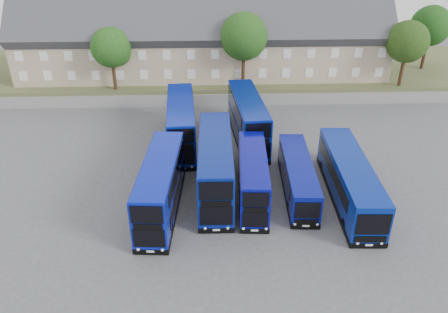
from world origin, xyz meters
TOP-DOWN VIEW (x-y plane):
  - ground at (0.00, 0.00)m, footprint 120.00×120.00m
  - retaining_wall at (0.00, 24.00)m, footprint 70.00×0.40m
  - earth_bank at (0.00, 34.00)m, footprint 80.00×20.00m
  - terrace_row at (-3.00, 30.00)m, footprint 48.00×10.40m
  - dd_front_left at (-6.28, 1.72)m, footprint 3.27×11.23m
  - dd_front_mid at (-1.90, 4.45)m, footprint 2.90×12.11m
  - dd_front_right at (1.15, 3.16)m, footprint 2.80×9.94m
  - dd_rear_left at (-5.24, 13.41)m, footprint 3.35×11.79m
  - dd_rear_right at (1.67, 14.29)m, footprint 3.63×11.95m
  - coach_east_a at (5.09, 4.02)m, footprint 2.81×10.85m
  - coach_east_b at (9.16, 2.81)m, footprint 3.28×13.13m
  - tree_west at (-13.85, 25.10)m, footprint 4.80×4.80m
  - tree_mid at (2.15, 25.60)m, footprint 5.76×5.76m
  - tree_east at (22.15, 25.10)m, footprint 5.12×5.12m
  - tree_far at (28.15, 32.10)m, footprint 5.44×5.44m

SIDE VIEW (x-z plane):
  - ground at x=0.00m, z-range 0.00..0.00m
  - retaining_wall at x=0.00m, z-range 0.00..1.50m
  - earth_bank at x=0.00m, z-range 0.00..2.00m
  - coach_east_a at x=5.09m, z-range -0.03..2.90m
  - coach_east_b at x=9.16m, z-range -0.03..3.53m
  - dd_front_right at x=1.15m, z-range -0.04..3.87m
  - dd_front_left at x=-6.28m, z-range -0.04..4.37m
  - dd_rear_left at x=-5.24m, z-range -0.04..4.59m
  - dd_rear_right at x=1.67m, z-range -0.04..4.64m
  - dd_front_mid at x=-1.90m, z-range -0.04..4.76m
  - terrace_row at x=-3.00m, z-range 1.00..12.20m
  - tree_west at x=-13.85m, z-range 3.23..10.88m
  - tree_east at x=22.15m, z-range 3.31..11.47m
  - tree_far at x=28.15m, z-range 3.39..12.06m
  - tree_mid at x=2.15m, z-range 3.48..12.66m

